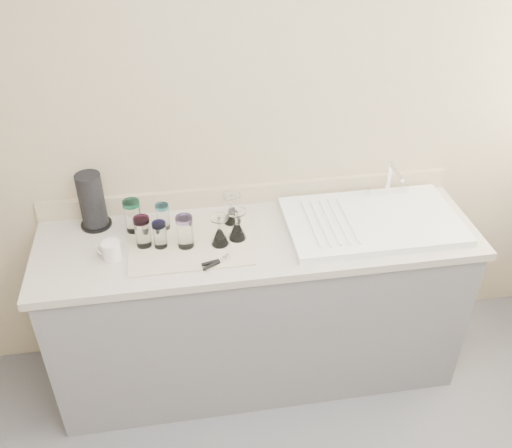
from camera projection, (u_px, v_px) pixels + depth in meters
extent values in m
cube|color=tan|center=(248.00, 139.00, 2.70)|extent=(3.50, 0.04, 2.50)
cube|color=slate|center=(258.00, 309.00, 2.93)|extent=(2.00, 0.60, 0.86)
cube|color=#9C9588|center=(258.00, 238.00, 2.67)|extent=(2.06, 0.62, 0.04)
cube|color=white|center=(372.00, 221.00, 2.72)|extent=(0.82, 0.50, 0.03)
cylinder|color=silver|center=(388.00, 178.00, 2.84)|extent=(0.02, 0.02, 0.18)
cylinder|color=silver|center=(397.00, 172.00, 2.73)|extent=(0.02, 0.16, 0.02)
cylinder|color=silver|center=(368.00, 192.00, 2.86)|extent=(0.03, 0.03, 0.04)
cylinder|color=silver|center=(405.00, 189.00, 2.89)|extent=(0.03, 0.03, 0.04)
cube|color=beige|center=(189.00, 242.00, 2.61)|extent=(0.55, 0.42, 0.01)
cylinder|color=white|center=(133.00, 218.00, 2.64)|extent=(0.08, 0.08, 0.14)
cylinder|color=#1E8F6A|center=(131.00, 203.00, 2.59)|extent=(0.08, 0.08, 0.02)
cylinder|color=white|center=(163.00, 218.00, 2.66)|extent=(0.06, 0.06, 0.11)
cylinder|color=#3EB1CD|center=(162.00, 207.00, 2.63)|extent=(0.06, 0.06, 0.02)
cylinder|color=white|center=(143.00, 233.00, 2.55)|extent=(0.07, 0.07, 0.13)
cylinder|color=#CE2A7A|center=(141.00, 220.00, 2.50)|extent=(0.07, 0.07, 0.02)
cylinder|color=white|center=(160.00, 236.00, 2.54)|extent=(0.06, 0.06, 0.11)
cylinder|color=#1F25C9|center=(159.00, 225.00, 2.51)|extent=(0.06, 0.06, 0.02)
cylinder|color=white|center=(185.00, 233.00, 2.54)|extent=(0.07, 0.07, 0.13)
cylinder|color=#A186D8|center=(184.00, 219.00, 2.49)|extent=(0.08, 0.08, 0.02)
cone|color=white|center=(232.00, 215.00, 2.71)|extent=(0.08, 0.08, 0.08)
cylinder|color=white|center=(232.00, 202.00, 2.67)|extent=(0.01, 0.01, 0.06)
cylinder|color=white|center=(232.00, 196.00, 2.65)|extent=(0.08, 0.08, 0.01)
cone|color=white|center=(220.00, 237.00, 2.57)|extent=(0.08, 0.08, 0.08)
cylinder|color=white|center=(219.00, 224.00, 2.53)|extent=(0.01, 0.01, 0.06)
cylinder|color=white|center=(219.00, 218.00, 2.51)|extent=(0.08, 0.08, 0.01)
cone|color=white|center=(237.00, 231.00, 2.60)|extent=(0.08, 0.08, 0.08)
cylinder|color=white|center=(237.00, 218.00, 2.56)|extent=(0.01, 0.01, 0.06)
cylinder|color=white|center=(237.00, 212.00, 2.54)|extent=(0.08, 0.08, 0.01)
cube|color=silver|center=(224.00, 259.00, 2.48)|extent=(0.06, 0.04, 0.02)
cylinder|color=black|center=(213.00, 265.00, 2.45)|extent=(0.09, 0.06, 0.02)
cylinder|color=black|center=(213.00, 262.00, 2.47)|extent=(0.10, 0.04, 0.02)
cylinder|color=silver|center=(112.00, 251.00, 2.49)|extent=(0.11, 0.11, 0.08)
torus|color=silver|center=(102.00, 249.00, 2.50)|extent=(0.06, 0.03, 0.06)
cylinder|color=black|center=(96.00, 224.00, 2.72)|extent=(0.15, 0.15, 0.01)
cylinder|color=black|center=(92.00, 200.00, 2.64)|extent=(0.12, 0.12, 0.26)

